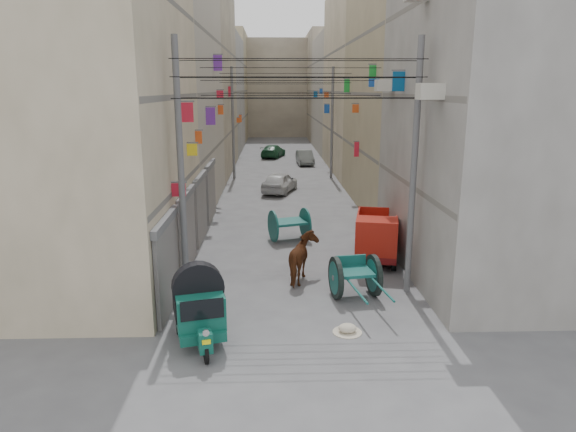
{
  "coord_description": "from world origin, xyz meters",
  "views": [
    {
      "loc": [
        -0.82,
        -9.67,
        6.47
      ],
      "look_at": [
        -0.3,
        6.5,
        2.45
      ],
      "focal_mm": 32.0,
      "sensor_mm": 36.0,
      "label": 1
    }
  ],
  "objects_px": {
    "horse": "(303,258)",
    "distant_car_green": "(273,151)",
    "auto_rickshaw": "(199,306)",
    "tonga_cart": "(355,276)",
    "mini_truck": "(376,240)",
    "distant_car_grey": "(305,157)",
    "feed_sack": "(347,328)",
    "distant_car_white": "(280,182)",
    "second_cart": "(289,224)"
  },
  "relations": [
    {
      "from": "distant_car_grey",
      "to": "tonga_cart",
      "type": "bearing_deg",
      "value": -93.91
    },
    {
      "from": "second_cart",
      "to": "horse",
      "type": "distance_m",
      "value": 5.0
    },
    {
      "from": "distant_car_white",
      "to": "distant_car_grey",
      "type": "distance_m",
      "value": 12.69
    },
    {
      "from": "mini_truck",
      "to": "second_cart",
      "type": "bearing_deg",
      "value": 147.11
    },
    {
      "from": "auto_rickshaw",
      "to": "feed_sack",
      "type": "height_order",
      "value": "auto_rickshaw"
    },
    {
      "from": "auto_rickshaw",
      "to": "tonga_cart",
      "type": "xyz_separation_m",
      "value": [
        4.54,
        2.82,
        -0.27
      ]
    },
    {
      "from": "distant_car_white",
      "to": "distant_car_green",
      "type": "bearing_deg",
      "value": -71.18
    },
    {
      "from": "feed_sack",
      "to": "distant_car_white",
      "type": "bearing_deg",
      "value": 94.46
    },
    {
      "from": "second_cart",
      "to": "feed_sack",
      "type": "distance_m",
      "value": 9.0
    },
    {
      "from": "tonga_cart",
      "to": "mini_truck",
      "type": "bearing_deg",
      "value": 58.98
    },
    {
      "from": "feed_sack",
      "to": "second_cart",
      "type": "bearing_deg",
      "value": 98.21
    },
    {
      "from": "mini_truck",
      "to": "distant_car_white",
      "type": "distance_m",
      "value": 14.29
    },
    {
      "from": "mini_truck",
      "to": "tonga_cart",
      "type": "bearing_deg",
      "value": -100.1
    },
    {
      "from": "feed_sack",
      "to": "distant_car_grey",
      "type": "relative_size",
      "value": 0.14
    },
    {
      "from": "feed_sack",
      "to": "auto_rickshaw",
      "type": "bearing_deg",
      "value": -175.11
    },
    {
      "from": "second_cart",
      "to": "distant_car_grey",
      "type": "bearing_deg",
      "value": 66.77
    },
    {
      "from": "distant_car_green",
      "to": "tonga_cart",
      "type": "bearing_deg",
      "value": 109.4
    },
    {
      "from": "feed_sack",
      "to": "horse",
      "type": "xyz_separation_m",
      "value": [
        -0.98,
        3.9,
        0.7
      ]
    },
    {
      "from": "feed_sack",
      "to": "horse",
      "type": "relative_size",
      "value": 0.26
    },
    {
      "from": "distant_car_white",
      "to": "horse",
      "type": "bearing_deg",
      "value": 109.64
    },
    {
      "from": "feed_sack",
      "to": "distant_car_grey",
      "type": "distance_m",
      "value": 32.05
    },
    {
      "from": "tonga_cart",
      "to": "distant_car_grey",
      "type": "relative_size",
      "value": 0.85
    },
    {
      "from": "second_cart",
      "to": "distant_car_grey",
      "type": "relative_size",
      "value": 0.52
    },
    {
      "from": "second_cart",
      "to": "mini_truck",
      "type": "bearing_deg",
      "value": -62.89
    },
    {
      "from": "horse",
      "to": "auto_rickshaw",
      "type": "bearing_deg",
      "value": 66.52
    },
    {
      "from": "auto_rickshaw",
      "to": "tonga_cart",
      "type": "height_order",
      "value": "auto_rickshaw"
    },
    {
      "from": "auto_rickshaw",
      "to": "tonga_cart",
      "type": "bearing_deg",
      "value": 17.37
    },
    {
      "from": "horse",
      "to": "distant_car_green",
      "type": "bearing_deg",
      "value": -76.85
    },
    {
      "from": "second_cart",
      "to": "feed_sack",
      "type": "height_order",
      "value": "second_cart"
    },
    {
      "from": "mini_truck",
      "to": "distant_car_white",
      "type": "xyz_separation_m",
      "value": [
        -3.43,
        13.88,
        -0.26
      ]
    },
    {
      "from": "tonga_cart",
      "to": "distant_car_white",
      "type": "relative_size",
      "value": 0.8
    },
    {
      "from": "distant_car_white",
      "to": "distant_car_green",
      "type": "relative_size",
      "value": 0.95
    },
    {
      "from": "mini_truck",
      "to": "distant_car_grey",
      "type": "xyz_separation_m",
      "value": [
        -1.02,
        26.33,
        -0.31
      ]
    },
    {
      "from": "tonga_cart",
      "to": "feed_sack",
      "type": "height_order",
      "value": "tonga_cart"
    },
    {
      "from": "horse",
      "to": "distant_car_white",
      "type": "bearing_deg",
      "value": -76.41
    },
    {
      "from": "mini_truck",
      "to": "feed_sack",
      "type": "xyz_separation_m",
      "value": [
        -1.9,
        -5.71,
        -0.8
      ]
    },
    {
      "from": "auto_rickshaw",
      "to": "mini_truck",
      "type": "xyz_separation_m",
      "value": [
        5.86,
        6.04,
        -0.05
      ]
    },
    {
      "from": "horse",
      "to": "mini_truck",
      "type": "bearing_deg",
      "value": -136.36
    },
    {
      "from": "auto_rickshaw",
      "to": "distant_car_grey",
      "type": "relative_size",
      "value": 0.66
    },
    {
      "from": "mini_truck",
      "to": "distant_car_white",
      "type": "relative_size",
      "value": 0.94
    },
    {
      "from": "feed_sack",
      "to": "distant_car_green",
      "type": "distance_m",
      "value": 37.02
    },
    {
      "from": "second_cart",
      "to": "tonga_cart",
      "type": "bearing_deg",
      "value": -91.64
    },
    {
      "from": "auto_rickshaw",
      "to": "second_cart",
      "type": "height_order",
      "value": "auto_rickshaw"
    },
    {
      "from": "auto_rickshaw",
      "to": "distant_car_green",
      "type": "height_order",
      "value": "auto_rickshaw"
    },
    {
      "from": "tonga_cart",
      "to": "feed_sack",
      "type": "distance_m",
      "value": 2.61
    },
    {
      "from": "distant_car_white",
      "to": "distant_car_green",
      "type": "xyz_separation_m",
      "value": [
        -0.36,
        17.39,
        -0.07
      ]
    },
    {
      "from": "mini_truck",
      "to": "second_cart",
      "type": "xyz_separation_m",
      "value": [
        -3.18,
        3.18,
        -0.18
      ]
    },
    {
      "from": "mini_truck",
      "to": "distant_car_green",
      "type": "relative_size",
      "value": 0.89
    },
    {
      "from": "feed_sack",
      "to": "distant_car_grey",
      "type": "height_order",
      "value": "distant_car_grey"
    },
    {
      "from": "horse",
      "to": "distant_car_green",
      "type": "distance_m",
      "value": 33.08
    }
  ]
}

